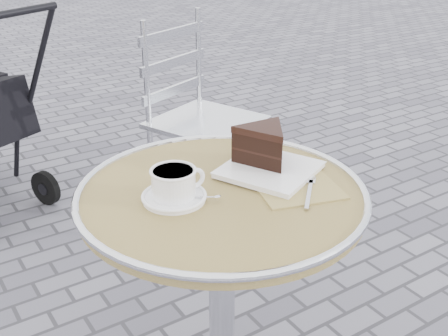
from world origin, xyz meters
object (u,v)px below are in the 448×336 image
cafe_table (222,248)px  bistro_chair (189,97)px  cappuccino_set (175,186)px  cake_plate_set (266,150)px

cafe_table → bistro_chair: 1.19m
cappuccino_set → bistro_chair: 1.24m
cafe_table → cake_plate_set: 0.28m
cafe_table → cake_plate_set: size_ratio=1.97×
cappuccino_set → cake_plate_set: size_ratio=0.43×
cappuccino_set → cake_plate_set: cake_plate_set is taller
cake_plate_set → bistro_chair: bearing=46.4°
bistro_chair → cappuccino_set: bearing=-142.7°
cappuccino_set → cake_plate_set: 0.28m
cappuccino_set → cafe_table: bearing=-9.2°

